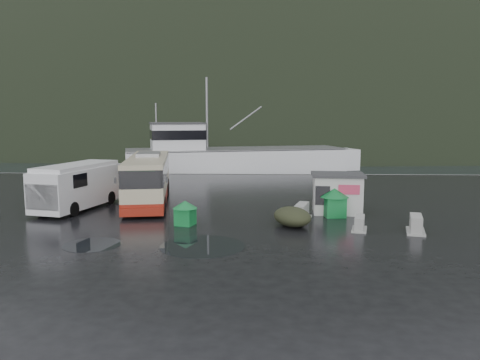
{
  "coord_description": "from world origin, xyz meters",
  "views": [
    {
      "loc": [
        2.9,
        -25.95,
        5.62
      ],
      "look_at": [
        1.86,
        3.08,
        1.7
      ],
      "focal_mm": 35.0,
      "sensor_mm": 36.0,
      "label": 1
    }
  ],
  "objects_px": {
    "waste_bin_right": "(334,217)",
    "dome_tent": "(292,226)",
    "jersey_barrier_c": "(359,230)",
    "fishing_trawler": "(236,167)",
    "ticket_kiosk": "(337,213)",
    "jersey_barrier_a": "(302,219)",
    "white_van": "(79,209)",
    "coach_bus": "(149,201)",
    "jersey_barrier_b": "(415,233)",
    "waste_bin_left": "(185,225)"
  },
  "relations": [
    {
      "from": "dome_tent",
      "to": "waste_bin_right",
      "type": "bearing_deg",
      "value": 43.3
    },
    {
      "from": "waste_bin_right",
      "to": "jersey_barrier_c",
      "type": "distance_m",
      "value": 3.32
    },
    {
      "from": "coach_bus",
      "to": "fishing_trawler",
      "type": "distance_m",
      "value": 22.34
    },
    {
      "from": "coach_bus",
      "to": "jersey_barrier_c",
      "type": "height_order",
      "value": "coach_bus"
    },
    {
      "from": "white_van",
      "to": "dome_tent",
      "type": "xyz_separation_m",
      "value": [
        12.82,
        -4.08,
        0.0
      ]
    },
    {
      "from": "dome_tent",
      "to": "jersey_barrier_b",
      "type": "distance_m",
      "value": 6.07
    },
    {
      "from": "white_van",
      "to": "jersey_barrier_b",
      "type": "bearing_deg",
      "value": -2.13
    },
    {
      "from": "waste_bin_right",
      "to": "jersey_barrier_c",
      "type": "xyz_separation_m",
      "value": [
        0.74,
        -3.23,
        0.0
      ]
    },
    {
      "from": "waste_bin_left",
      "to": "dome_tent",
      "type": "height_order",
      "value": "waste_bin_left"
    },
    {
      "from": "white_van",
      "to": "jersey_barrier_b",
      "type": "relative_size",
      "value": 3.96
    },
    {
      "from": "dome_tent",
      "to": "fishing_trawler",
      "type": "height_order",
      "value": "fishing_trawler"
    },
    {
      "from": "waste_bin_right",
      "to": "dome_tent",
      "type": "relative_size",
      "value": 0.65
    },
    {
      "from": "waste_bin_right",
      "to": "jersey_barrier_c",
      "type": "height_order",
      "value": "waste_bin_right"
    },
    {
      "from": "waste_bin_left",
      "to": "dome_tent",
      "type": "xyz_separation_m",
      "value": [
        5.59,
        -0.02,
        0.0
      ]
    },
    {
      "from": "waste_bin_left",
      "to": "fishing_trawler",
      "type": "bearing_deg",
      "value": 87.13
    },
    {
      "from": "white_van",
      "to": "jersey_barrier_c",
      "type": "bearing_deg",
      "value": -3.38
    },
    {
      "from": "waste_bin_right",
      "to": "jersey_barrier_c",
      "type": "bearing_deg",
      "value": -77.17
    },
    {
      "from": "jersey_barrier_b",
      "to": "fishing_trawler",
      "type": "relative_size",
      "value": 0.06
    },
    {
      "from": "waste_bin_left",
      "to": "jersey_barrier_b",
      "type": "xyz_separation_m",
      "value": [
        11.54,
        -1.22,
        0.0
      ]
    },
    {
      "from": "dome_tent",
      "to": "jersey_barrier_a",
      "type": "height_order",
      "value": "dome_tent"
    },
    {
      "from": "ticket_kiosk",
      "to": "dome_tent",
      "type": "bearing_deg",
      "value": -125.7
    },
    {
      "from": "dome_tent",
      "to": "jersey_barrier_a",
      "type": "relative_size",
      "value": 1.42
    },
    {
      "from": "white_van",
      "to": "waste_bin_right",
      "type": "height_order",
      "value": "white_van"
    },
    {
      "from": "ticket_kiosk",
      "to": "jersey_barrier_a",
      "type": "xyz_separation_m",
      "value": [
        -2.24,
        -1.88,
        0.0
      ]
    },
    {
      "from": "dome_tent",
      "to": "jersey_barrier_b",
      "type": "bearing_deg",
      "value": -11.36
    },
    {
      "from": "waste_bin_left",
      "to": "jersey_barrier_a",
      "type": "bearing_deg",
      "value": 14.02
    },
    {
      "from": "coach_bus",
      "to": "jersey_barrier_b",
      "type": "bearing_deg",
      "value": -37.14
    },
    {
      "from": "fishing_trawler",
      "to": "coach_bus",
      "type": "bearing_deg",
      "value": -118.41
    },
    {
      "from": "waste_bin_left",
      "to": "ticket_kiosk",
      "type": "height_order",
      "value": "ticket_kiosk"
    },
    {
      "from": "waste_bin_right",
      "to": "ticket_kiosk",
      "type": "xyz_separation_m",
      "value": [
        0.33,
        1.05,
        0.0
      ]
    },
    {
      "from": "waste_bin_left",
      "to": "ticket_kiosk",
      "type": "distance_m",
      "value": 9.15
    },
    {
      "from": "waste_bin_right",
      "to": "jersey_barrier_b",
      "type": "relative_size",
      "value": 0.96
    },
    {
      "from": "white_van",
      "to": "waste_bin_right",
      "type": "xyz_separation_m",
      "value": [
        15.37,
        -1.67,
        0.0
      ]
    },
    {
      "from": "white_van",
      "to": "waste_bin_right",
      "type": "relative_size",
      "value": 4.14
    },
    {
      "from": "jersey_barrier_b",
      "to": "coach_bus",
      "type": "bearing_deg",
      "value": 152.0
    },
    {
      "from": "white_van",
      "to": "jersey_barrier_b",
      "type": "xyz_separation_m",
      "value": [
        18.77,
        -5.28,
        0.0
      ]
    },
    {
      "from": "waste_bin_left",
      "to": "jersey_barrier_a",
      "type": "relative_size",
      "value": 0.73
    },
    {
      "from": "white_van",
      "to": "dome_tent",
      "type": "bearing_deg",
      "value": -4.09
    },
    {
      "from": "fishing_trawler",
      "to": "jersey_barrier_a",
      "type": "bearing_deg",
      "value": -95.58
    },
    {
      "from": "white_van",
      "to": "ticket_kiosk",
      "type": "relative_size",
      "value": 2.23
    },
    {
      "from": "jersey_barrier_a",
      "to": "jersey_barrier_c",
      "type": "distance_m",
      "value": 3.58
    },
    {
      "from": "jersey_barrier_c",
      "to": "ticket_kiosk",
      "type": "bearing_deg",
      "value": 95.41
    },
    {
      "from": "coach_bus",
      "to": "white_van",
      "type": "relative_size",
      "value": 1.71
    },
    {
      "from": "waste_bin_right",
      "to": "fishing_trawler",
      "type": "xyz_separation_m",
      "value": [
        -6.71,
        26.18,
        0.0
      ]
    },
    {
      "from": "waste_bin_left",
      "to": "jersey_barrier_a",
      "type": "xyz_separation_m",
      "value": [
        6.23,
        1.56,
        0.0
      ]
    },
    {
      "from": "jersey_barrier_c",
      "to": "fishing_trawler",
      "type": "xyz_separation_m",
      "value": [
        -7.45,
        29.42,
        0.0
      ]
    },
    {
      "from": "coach_bus",
      "to": "dome_tent",
      "type": "height_order",
      "value": "coach_bus"
    },
    {
      "from": "jersey_barrier_c",
      "to": "jersey_barrier_a",
      "type": "bearing_deg",
      "value": 137.76
    },
    {
      "from": "dome_tent",
      "to": "jersey_barrier_a",
      "type": "xyz_separation_m",
      "value": [
        0.64,
        1.58,
        0.0
      ]
    },
    {
      "from": "waste_bin_right",
      "to": "jersey_barrier_a",
      "type": "relative_size",
      "value": 0.92
    }
  ]
}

